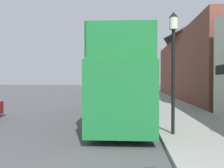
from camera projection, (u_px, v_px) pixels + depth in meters
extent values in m
plane|color=#4C4C4F|center=(92.00, 100.00, 23.88)|extent=(144.00, 144.00, 0.00)
cube|color=#999993|center=(164.00, 103.00, 20.25)|extent=(4.00, 108.00, 0.14)
cube|color=brown|center=(200.00, 68.00, 25.72)|extent=(6.00, 23.54, 7.16)
pyramid|color=#2D2D33|center=(200.00, 28.00, 25.62)|extent=(6.00, 23.54, 2.29)
cube|color=#1E7A38|center=(122.00, 91.00, 12.69)|extent=(2.84, 11.53, 2.63)
cube|color=white|center=(122.00, 89.00, 12.12)|extent=(2.69, 6.38, 0.45)
cube|color=black|center=(122.00, 77.00, 12.68)|extent=(2.84, 10.61, 0.70)
cube|color=#1E7A38|center=(122.00, 67.00, 12.67)|extent=(2.81, 10.61, 0.10)
cube|color=#1E7A38|center=(101.00, 56.00, 12.72)|extent=(0.41, 10.54, 1.25)
cube|color=#1E7A38|center=(143.00, 56.00, 12.59)|extent=(0.41, 10.54, 1.25)
cube|color=#1E7A38|center=(121.00, 39.00, 7.43)|extent=(2.48, 0.15, 1.25)
cube|color=#1E7A38|center=(122.00, 62.00, 17.11)|extent=(2.52, 1.68, 1.25)
cylinder|color=black|center=(107.00, 103.00, 16.32)|extent=(0.31, 0.97, 0.96)
cylinder|color=black|center=(137.00, 103.00, 16.20)|extent=(0.31, 0.97, 0.96)
cylinder|color=black|center=(95.00, 120.00, 9.46)|extent=(0.31, 0.97, 0.96)
cylinder|color=black|center=(147.00, 121.00, 9.34)|extent=(0.31, 0.97, 0.96)
cube|color=maroon|center=(130.00, 97.00, 21.33)|extent=(1.87, 4.32, 0.74)
cube|color=black|center=(130.00, 90.00, 21.19)|extent=(1.63, 2.08, 0.60)
cylinder|color=black|center=(122.00, 98.00, 22.74)|extent=(0.20, 0.64, 0.63)
cylinder|color=black|center=(138.00, 98.00, 22.60)|extent=(0.20, 0.64, 0.63)
cylinder|color=black|center=(121.00, 101.00, 20.08)|extent=(0.20, 0.64, 0.63)
cylinder|color=black|center=(139.00, 101.00, 19.94)|extent=(0.20, 0.64, 0.63)
cylinder|color=black|center=(173.00, 82.00, 8.38)|extent=(0.13, 0.13, 4.01)
cylinder|color=silver|center=(173.00, 24.00, 8.34)|extent=(0.32, 0.32, 0.45)
cone|color=black|center=(174.00, 15.00, 8.33)|extent=(0.35, 0.35, 0.22)
cylinder|color=black|center=(154.00, 77.00, 15.65)|extent=(0.13, 0.13, 4.55)
cylinder|color=silver|center=(154.00, 42.00, 15.60)|extent=(0.32, 0.32, 0.45)
cone|color=black|center=(154.00, 38.00, 15.59)|extent=(0.35, 0.35, 0.22)
cylinder|color=black|center=(146.00, 82.00, 22.94)|extent=(0.13, 0.13, 3.64)
cylinder|color=silver|center=(146.00, 63.00, 22.90)|extent=(0.32, 0.32, 0.45)
cone|color=black|center=(146.00, 60.00, 22.89)|extent=(0.35, 0.35, 0.22)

